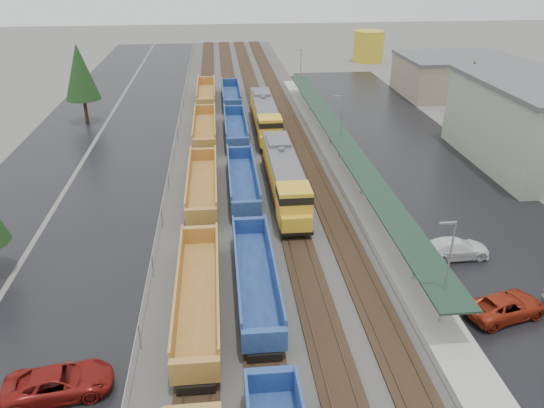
{
  "coord_description": "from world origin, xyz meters",
  "views": [
    {
      "loc": [
        -4.08,
        -6.31,
        22.37
      ],
      "look_at": [
        0.26,
        35.85,
        2.0
      ],
      "focal_mm": 35.0,
      "sensor_mm": 36.0,
      "label": 1
    }
  ],
  "objects_px": {
    "parked_car_west_c": "(59,383)",
    "parked_car_east_c": "(455,248)",
    "well_string_blue": "(248,221)",
    "storage_tank": "(369,46)",
    "well_string_yellow": "(201,230)",
    "parked_car_east_b": "(506,306)",
    "locomotive_trail": "(265,117)",
    "locomotive_lead": "(284,178)"
  },
  "relations": [
    {
      "from": "locomotive_trail",
      "to": "well_string_blue",
      "type": "distance_m",
      "value": 28.05
    },
    {
      "from": "locomotive_trail",
      "to": "parked_car_east_c",
      "type": "bearing_deg",
      "value": -69.83
    },
    {
      "from": "parked_car_west_c",
      "to": "parked_car_east_c",
      "type": "bearing_deg",
      "value": -76.11
    },
    {
      "from": "parked_car_west_c",
      "to": "locomotive_trail",
      "type": "bearing_deg",
      "value": -28.11
    },
    {
      "from": "parked_car_west_c",
      "to": "locomotive_lead",
      "type": "bearing_deg",
      "value": -41.85
    },
    {
      "from": "locomotive_lead",
      "to": "storage_tank",
      "type": "xyz_separation_m",
      "value": [
        27.23,
        69.45,
        0.98
      ]
    },
    {
      "from": "storage_tank",
      "to": "parked_car_east_b",
      "type": "xyz_separation_m",
      "value": [
        -14.73,
        -89.49,
        -2.51
      ]
    },
    {
      "from": "well_string_blue",
      "to": "storage_tank",
      "type": "height_order",
      "value": "storage_tank"
    },
    {
      "from": "well_string_blue",
      "to": "parked_car_east_c",
      "type": "distance_m",
      "value": 17.21
    },
    {
      "from": "locomotive_lead",
      "to": "parked_car_east_b",
      "type": "distance_m",
      "value": 23.67
    },
    {
      "from": "storage_tank",
      "to": "well_string_blue",
      "type": "bearing_deg",
      "value": -112.29
    },
    {
      "from": "locomotive_trail",
      "to": "well_string_yellow",
      "type": "bearing_deg",
      "value": -105.45
    },
    {
      "from": "locomotive_trail",
      "to": "parked_car_west_c",
      "type": "distance_m",
      "value": 47.8
    },
    {
      "from": "well_string_blue",
      "to": "parked_car_east_b",
      "type": "distance_m",
      "value": 21.2
    },
    {
      "from": "well_string_yellow",
      "to": "locomotive_trail",
      "type": "bearing_deg",
      "value": 74.55
    },
    {
      "from": "parked_car_east_b",
      "to": "parked_car_west_c",
      "type": "bearing_deg",
      "value": 83.86
    },
    {
      "from": "locomotive_lead",
      "to": "parked_car_east_c",
      "type": "height_order",
      "value": "locomotive_lead"
    },
    {
      "from": "locomotive_lead",
      "to": "parked_car_east_b",
      "type": "relative_size",
      "value": 3.37
    },
    {
      "from": "well_string_blue",
      "to": "parked_car_east_b",
      "type": "height_order",
      "value": "well_string_blue"
    },
    {
      "from": "well_string_yellow",
      "to": "parked_car_east_c",
      "type": "bearing_deg",
      "value": -12.34
    },
    {
      "from": "locomotive_lead",
      "to": "locomotive_trail",
      "type": "distance_m",
      "value": 21.0
    },
    {
      "from": "parked_car_east_c",
      "to": "storage_tank",
      "type": "bearing_deg",
      "value": -12.56
    },
    {
      "from": "locomotive_trail",
      "to": "storage_tank",
      "type": "height_order",
      "value": "storage_tank"
    },
    {
      "from": "well_string_yellow",
      "to": "parked_car_west_c",
      "type": "relative_size",
      "value": 18.78
    },
    {
      "from": "well_string_blue",
      "to": "parked_car_east_c",
      "type": "bearing_deg",
      "value": -19.08
    },
    {
      "from": "well_string_blue",
      "to": "locomotive_trail",
      "type": "bearing_deg",
      "value": 81.8
    },
    {
      "from": "locomotive_lead",
      "to": "parked_car_west_c",
      "type": "relative_size",
      "value": 3.26
    },
    {
      "from": "storage_tank",
      "to": "parked_car_west_c",
      "type": "distance_m",
      "value": 102.96
    },
    {
      "from": "well_string_blue",
      "to": "parked_car_west_c",
      "type": "relative_size",
      "value": 17.78
    },
    {
      "from": "locomotive_trail",
      "to": "well_string_blue",
      "type": "xyz_separation_m",
      "value": [
        -4.0,
        -27.75,
        -1.09
      ]
    },
    {
      "from": "parked_car_east_b",
      "to": "parked_car_east_c",
      "type": "xyz_separation_m",
      "value": [
        -0.25,
        7.68,
        0.02
      ]
    },
    {
      "from": "well_string_blue",
      "to": "well_string_yellow",
      "type": "bearing_deg",
      "value": -163.4
    },
    {
      "from": "locomotive_lead",
      "to": "locomotive_trail",
      "type": "bearing_deg",
      "value": 90.0
    },
    {
      "from": "locomotive_lead",
      "to": "well_string_yellow",
      "type": "distance_m",
      "value": 11.32
    },
    {
      "from": "storage_tank",
      "to": "locomotive_lead",
      "type": "bearing_deg",
      "value": -111.41
    },
    {
      "from": "locomotive_lead",
      "to": "well_string_yellow",
      "type": "relative_size",
      "value": 0.17
    },
    {
      "from": "locomotive_lead",
      "to": "storage_tank",
      "type": "height_order",
      "value": "storage_tank"
    },
    {
      "from": "parked_car_west_c",
      "to": "storage_tank",
      "type": "bearing_deg",
      "value": -33.69
    },
    {
      "from": "locomotive_lead",
      "to": "locomotive_trail",
      "type": "relative_size",
      "value": 1.0
    },
    {
      "from": "parked_car_west_c",
      "to": "parked_car_east_c",
      "type": "xyz_separation_m",
      "value": [
        27.78,
        11.81,
        -0.01
      ]
    },
    {
      "from": "well_string_yellow",
      "to": "well_string_blue",
      "type": "height_order",
      "value": "well_string_yellow"
    },
    {
      "from": "locomotive_trail",
      "to": "well_string_blue",
      "type": "height_order",
      "value": "locomotive_trail"
    }
  ]
}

